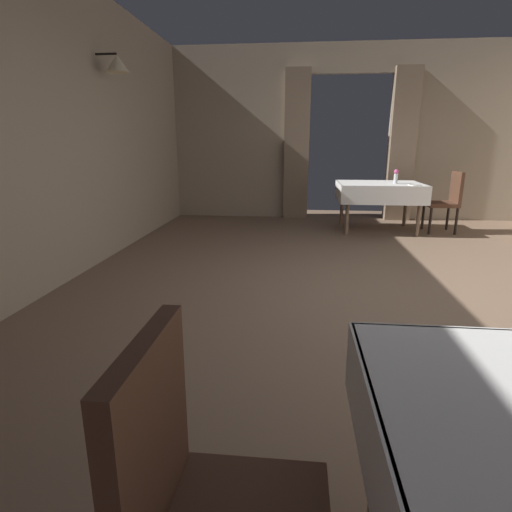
{
  "coord_description": "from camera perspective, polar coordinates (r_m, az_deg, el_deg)",
  "views": [
    {
      "loc": [
        -0.86,
        -3.56,
        1.33
      ],
      "look_at": [
        -1.27,
        0.42,
        0.24
      ],
      "focal_mm": 28.82,
      "sensor_mm": 36.0,
      "label": 1
    }
  ],
  "objects": [
    {
      "name": "ground",
      "position": [
        3.9,
        18.36,
        -5.52
      ],
      "size": [
        10.08,
        10.08,
        0.0
      ],
      "primitive_type": "plane",
      "color": "#7A604C"
    },
    {
      "name": "wall_back",
      "position": [
        7.79,
        12.78,
        16.3
      ],
      "size": [
        6.4,
        0.27,
        3.0
      ],
      "color": "gray",
      "rests_on": "ground"
    },
    {
      "name": "dining_table_mid",
      "position": [
        6.76,
        16.76,
        8.9
      ],
      "size": [
        1.27,
        1.03,
        0.75
      ],
      "color": "#7A604C",
      "rests_on": "ground"
    },
    {
      "name": "wall_left",
      "position": [
        4.26,
        -28.51,
        15.84
      ],
      "size": [
        0.49,
        8.4,
        3.0
      ],
      "color": "gray",
      "rests_on": "ground"
    },
    {
      "name": "chair_near_left",
      "position": [
        1.14,
        -7.31,
        -31.02
      ],
      "size": [
        0.44,
        0.44,
        0.93
      ],
      "color": "black",
      "rests_on": "ground"
    },
    {
      "name": "flower_vase_mid",
      "position": [
        6.68,
        18.85,
        10.48
      ],
      "size": [
        0.07,
        0.07,
        0.21
      ],
      "color": "silver",
      "rests_on": "dining_table_mid"
    },
    {
      "name": "chair_mid_right",
      "position": [
        7.01,
        24.99,
        7.18
      ],
      "size": [
        0.44,
        0.44,
        0.93
      ],
      "color": "black",
      "rests_on": "ground"
    },
    {
      "name": "plate_mid_b",
      "position": [
        6.47,
        21.16,
        9.17
      ],
      "size": [
        0.18,
        0.18,
        0.01
      ],
      "primitive_type": "cylinder",
      "color": "white",
      "rests_on": "dining_table_mid"
    }
  ]
}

